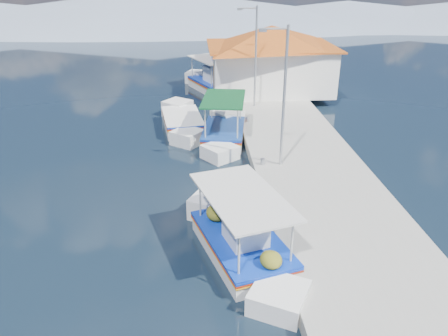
{
  "coord_description": "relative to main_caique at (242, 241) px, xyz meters",
  "views": [
    {
      "loc": [
        0.83,
        -16.03,
        8.66
      ],
      "look_at": [
        1.93,
        0.01,
        1.3
      ],
      "focal_mm": 35.83,
      "sensor_mm": 36.0,
      "label": 1
    }
  ],
  "objects": [
    {
      "name": "caique_far",
      "position": [
        -0.04,
        20.99,
        0.01
      ],
      "size": [
        4.06,
        6.83,
        2.6
      ],
      "rotation": [
        0.0,
        0.0,
        -0.41
      ],
      "color": "white",
      "rests_on": "ground"
    },
    {
      "name": "caique_blue_hull",
      "position": [
        -2.13,
        12.47,
        -0.14
      ],
      "size": [
        2.63,
        6.87,
        1.23
      ],
      "rotation": [
        0.0,
        0.0,
        -0.13
      ],
      "color": "white",
      "rests_on": "ground"
    },
    {
      "name": "quay",
      "position": [
        3.64,
        9.91,
        -0.22
      ],
      "size": [
        5.0,
        44.0,
        0.5
      ],
      "primitive_type": "cube",
      "color": "#98978F",
      "rests_on": "ground"
    },
    {
      "name": "harbor_building",
      "position": [
        3.94,
        18.91,
        2.31
      ],
      "size": [
        10.49,
        10.49,
        4.4
      ],
      "color": "white",
      "rests_on": "quay"
    },
    {
      "name": "lamp_post_near",
      "position": [
        2.25,
        5.91,
        3.38
      ],
      "size": [
        1.21,
        0.14,
        6.0
      ],
      "color": "#A5A8AD",
      "rests_on": "quay"
    },
    {
      "name": "mountain_ridge",
      "position": [
        4.28,
        59.91,
        1.57
      ],
      "size": [
        171.4,
        96.0,
        5.5
      ],
      "color": "gray",
      "rests_on": "ground"
    },
    {
      "name": "lamp_post_far",
      "position": [
        2.25,
        14.91,
        3.38
      ],
      "size": [
        1.21,
        0.14,
        6.0
      ],
      "color": "#A5A8AD",
      "rests_on": "quay"
    },
    {
      "name": "caique_green_canopy",
      "position": [
        0.09,
        10.39,
        -0.08
      ],
      "size": [
        2.73,
        6.9,
        2.61
      ],
      "rotation": [
        0.0,
        0.0,
        0.15
      ],
      "color": "white",
      "rests_on": "ground"
    },
    {
      "name": "ground",
      "position": [
        -2.26,
        3.91,
        -0.47
      ],
      "size": [
        160.0,
        160.0,
        0.0
      ],
      "primitive_type": "plane",
      "color": "black",
      "rests_on": "ground"
    },
    {
      "name": "bollards",
      "position": [
        1.54,
        9.16,
        0.18
      ],
      "size": [
        0.2,
        17.2,
        0.3
      ],
      "color": "#A5A8AD",
      "rests_on": "quay"
    },
    {
      "name": "main_caique",
      "position": [
        0.0,
        0.0,
        0.0
      ],
      "size": [
        3.55,
        7.09,
        2.44
      ],
      "rotation": [
        0.0,
        0.0,
        -0.3
      ],
      "color": "white",
      "rests_on": "ground"
    }
  ]
}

